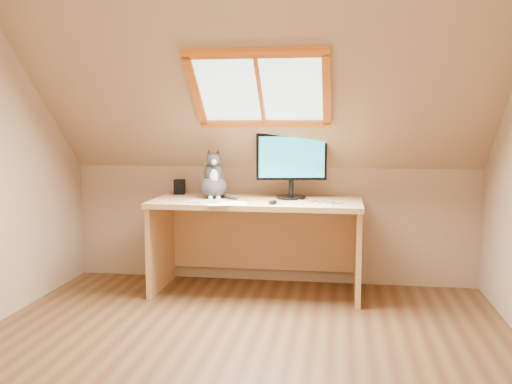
# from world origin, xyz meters

# --- Properties ---
(ground) EXTENTS (3.50, 3.50, 0.00)m
(ground) POSITION_xyz_m (0.00, 0.00, 0.00)
(ground) COLOR brown
(ground) RESTS_ON ground
(room_shell) EXTENTS (3.52, 3.52, 2.41)m
(room_shell) POSITION_xyz_m (0.00, -0.09, 1.43)
(room_shell) COLOR #A08660
(room_shell) RESTS_ON ground
(desk) EXTENTS (1.68, 0.73, 0.77)m
(desk) POSITION_xyz_m (-0.08, 1.45, 0.54)
(desk) COLOR tan
(desk) RESTS_ON ground
(monitor) EXTENTS (0.57, 0.24, 0.53)m
(monitor) POSITION_xyz_m (0.19, 1.48, 1.07)
(monitor) COLOR black
(monitor) RESTS_ON desk
(cat) EXTENTS (0.29, 0.32, 0.41)m
(cat) POSITION_xyz_m (-0.44, 1.40, 0.91)
(cat) COLOR #3A3533
(cat) RESTS_ON desk
(desk_speaker) EXTENTS (0.10, 0.10, 0.13)m
(desk_speaker) POSITION_xyz_m (-0.79, 1.63, 0.83)
(desk_speaker) COLOR black
(desk_speaker) RESTS_ON desk
(graphics_tablet) EXTENTS (0.26, 0.19, 0.01)m
(graphics_tablet) POSITION_xyz_m (-0.45, 1.18, 0.77)
(graphics_tablet) COLOR #B2B2B7
(graphics_tablet) RESTS_ON desk
(mouse) EXTENTS (0.09, 0.11, 0.03)m
(mouse) POSITION_xyz_m (0.08, 1.14, 0.78)
(mouse) COLOR black
(mouse) RESTS_ON desk
(papers) EXTENTS (0.33, 0.27, 0.00)m
(papers) POSITION_xyz_m (-0.20, 1.12, 0.77)
(papers) COLOR white
(papers) RESTS_ON desk
(cables) EXTENTS (0.51, 0.26, 0.01)m
(cables) POSITION_xyz_m (0.39, 1.26, 0.77)
(cables) COLOR silver
(cables) RESTS_ON desk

